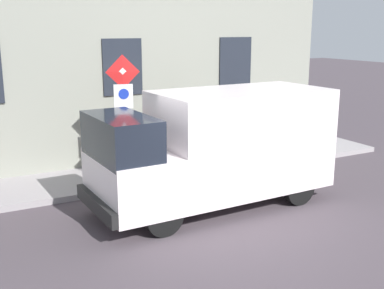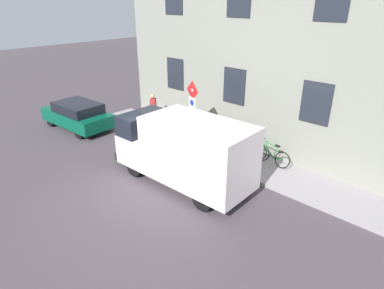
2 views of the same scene
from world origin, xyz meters
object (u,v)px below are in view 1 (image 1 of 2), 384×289
object	(u,v)px
delivery_van	(218,146)
bicycle_purple	(149,151)
bicycle_black	(179,147)
litter_bin	(151,161)
sign_post_stacked	(124,106)
bicycle_red	(117,155)
bicycle_green	(207,144)

from	to	relation	value
delivery_van	bicycle_purple	size ratio (longest dim) A/B	3.14
bicycle_black	litter_bin	bearing A→B (deg)	40.98
sign_post_stacked	litter_bin	xyz separation A→B (m)	(0.15, -0.72, -1.44)
bicycle_red	bicycle_purple	bearing A→B (deg)	-179.33
sign_post_stacked	bicycle_purple	distance (m)	2.34
litter_bin	sign_post_stacked	bearing A→B (deg)	101.55
sign_post_stacked	delivery_van	distance (m)	2.47
bicycle_green	litter_bin	xyz separation A→B (m)	(-1.19, 2.29, 0.08)
sign_post_stacked	bicycle_green	bearing A→B (deg)	-66.10
bicycle_purple	sign_post_stacked	bearing A→B (deg)	53.16
bicycle_black	litter_bin	xyz separation A→B (m)	(-1.19, 1.37, 0.08)
sign_post_stacked	bicycle_red	xyz separation A→B (m)	(1.33, -0.25, -1.52)
delivery_van	litter_bin	distance (m)	2.29
bicycle_red	litter_bin	xyz separation A→B (m)	(-1.19, -0.47, 0.08)
bicycle_red	sign_post_stacked	bearing A→B (deg)	80.08
bicycle_green	bicycle_black	distance (m)	0.92
bicycle_green	bicycle_red	size ratio (longest dim) A/B	1.00
bicycle_purple	litter_bin	bearing A→B (deg)	73.58
bicycle_purple	bicycle_black	bearing A→B (deg)	-175.64
bicycle_green	delivery_van	bearing A→B (deg)	67.40
sign_post_stacked	bicycle_black	size ratio (longest dim) A/B	1.73
bicycle_black	sign_post_stacked	bearing A→B (deg)	32.66
delivery_van	bicycle_red	world-z (taller)	delivery_van
bicycle_green	bicycle_black	size ratio (longest dim) A/B	1.00
sign_post_stacked	bicycle_red	bearing A→B (deg)	-10.56
sign_post_stacked	bicycle_black	bearing A→B (deg)	-57.45
delivery_van	bicycle_black	size ratio (longest dim) A/B	3.15
sign_post_stacked	bicycle_black	distance (m)	2.91
bicycle_black	litter_bin	distance (m)	1.82
sign_post_stacked	bicycle_green	xyz separation A→B (m)	(1.33, -3.01, -1.52)
bicycle_green	sign_post_stacked	bearing A→B (deg)	27.63
litter_bin	bicycle_red	bearing A→B (deg)	21.57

